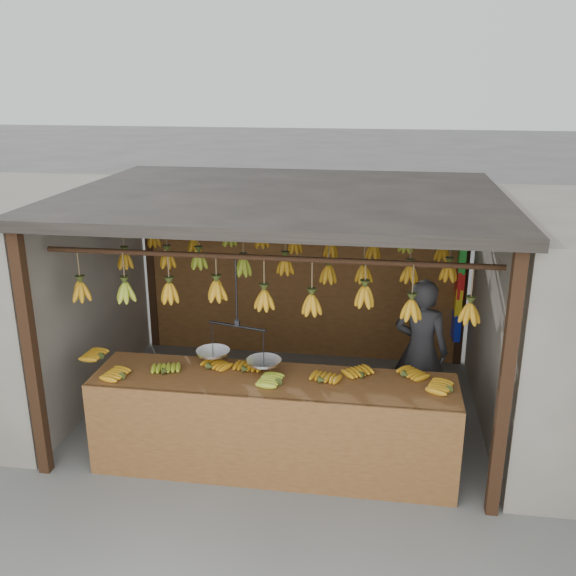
# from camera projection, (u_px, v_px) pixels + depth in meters

# --- Properties ---
(ground) EXTENTS (80.00, 80.00, 0.00)m
(ground) POSITION_uv_depth(u_px,v_px,m) (284.00, 408.00, 7.09)
(ground) COLOR #5B5B57
(stall) EXTENTS (4.30, 3.30, 2.40)m
(stall) POSITION_uv_depth(u_px,v_px,m) (288.00, 227.00, 6.78)
(stall) COLOR black
(stall) RESTS_ON ground
(counter) EXTENTS (3.52, 0.75, 0.96)m
(counter) POSITION_uv_depth(u_px,v_px,m) (271.00, 404.00, 5.71)
(counter) COLOR brown
(counter) RESTS_ON ground
(hanging_bananas) EXTENTS (3.65, 2.21, 0.39)m
(hanging_bananas) POSITION_uv_depth(u_px,v_px,m) (283.00, 268.00, 6.58)
(hanging_bananas) COLOR #B47913
(hanging_bananas) RESTS_ON ground
(balance_scale) EXTENTS (0.81, 0.44, 0.96)m
(balance_scale) POSITION_uv_depth(u_px,v_px,m) (238.00, 352.00, 5.84)
(balance_scale) COLOR black
(balance_scale) RESTS_ON ground
(vendor) EXTENTS (0.65, 0.52, 1.56)m
(vendor) POSITION_uv_depth(u_px,v_px,m) (421.00, 351.00, 6.65)
(vendor) COLOR #262628
(vendor) RESTS_ON ground
(bag_bundles) EXTENTS (0.08, 0.26, 1.20)m
(bag_bundles) POSITION_uv_depth(u_px,v_px,m) (459.00, 292.00, 7.76)
(bag_bundles) COLOR #199926
(bag_bundles) RESTS_ON ground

